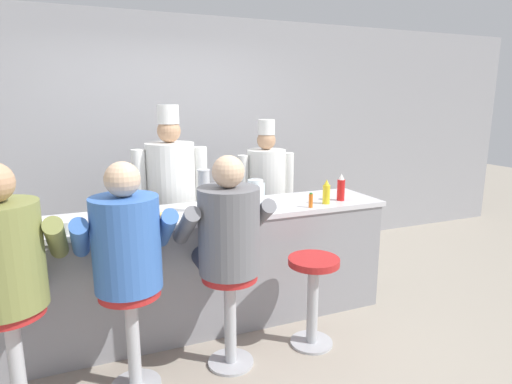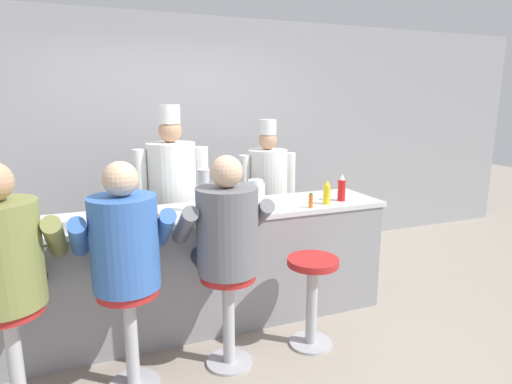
{
  "view_description": "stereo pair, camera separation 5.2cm",
  "coord_description": "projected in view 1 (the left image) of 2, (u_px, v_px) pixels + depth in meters",
  "views": [
    {
      "loc": [
        -0.82,
        -2.87,
        1.82
      ],
      "look_at": [
        0.49,
        0.28,
        1.08
      ],
      "focal_mm": 30.0,
      "sensor_mm": 36.0,
      "label": 1
    },
    {
      "loc": [
        -0.77,
        -2.89,
        1.82
      ],
      "look_at": [
        0.49,
        0.28,
        1.08
      ],
      "focal_mm": 30.0,
      "sensor_mm": 36.0,
      "label": 2
    }
  ],
  "objects": [
    {
      "name": "ground_plane",
      "position": [
        212.0,
        341.0,
        3.28
      ],
      "size": [
        20.0,
        20.0,
        0.0
      ],
      "primitive_type": "plane",
      "color": "#9E9384"
    },
    {
      "name": "wall_back",
      "position": [
        160.0,
        143.0,
        4.66
      ],
      "size": [
        10.0,
        0.06,
        2.7
      ],
      "color": "#99999E",
      "rests_on": "ground_plane"
    },
    {
      "name": "diner_counter",
      "position": [
        199.0,
        268.0,
        3.47
      ],
      "size": [
        3.17,
        0.63,
        0.96
      ],
      "color": "gray",
      "rests_on": "ground_plane"
    },
    {
      "name": "ketchup_bottle_red",
      "position": [
        341.0,
        188.0,
        3.7
      ],
      "size": [
        0.07,
        0.07,
        0.24
      ],
      "color": "red",
      "rests_on": "diner_counter"
    },
    {
      "name": "mustard_bottle_yellow",
      "position": [
        326.0,
        193.0,
        3.58
      ],
      "size": [
        0.06,
        0.06,
        0.21
      ],
      "color": "yellow",
      "rests_on": "diner_counter"
    },
    {
      "name": "hot_sauce_bottle_orange",
      "position": [
        311.0,
        200.0,
        3.47
      ],
      "size": [
        0.03,
        0.03,
        0.12
      ],
      "color": "orange",
      "rests_on": "diner_counter"
    },
    {
      "name": "water_pitcher_clear",
      "position": [
        255.0,
        192.0,
        3.56
      ],
      "size": [
        0.15,
        0.13,
        0.21
      ],
      "color": "silver",
      "rests_on": "diner_counter"
    },
    {
      "name": "breakfast_plate",
      "position": [
        165.0,
        216.0,
        3.17
      ],
      "size": [
        0.23,
        0.23,
        0.05
      ],
      "color": "white",
      "rests_on": "diner_counter"
    },
    {
      "name": "cereal_bowl",
      "position": [
        236.0,
        206.0,
        3.41
      ],
      "size": [
        0.17,
        0.17,
        0.05
      ],
      "color": "white",
      "rests_on": "diner_counter"
    },
    {
      "name": "coffee_mug_white",
      "position": [
        67.0,
        228.0,
        2.79
      ],
      "size": [
        0.14,
        0.09,
        0.09
      ],
      "color": "white",
      "rests_on": "diner_counter"
    },
    {
      "name": "cup_stack_steel",
      "position": [
        204.0,
        191.0,
        3.3
      ],
      "size": [
        0.1,
        0.1,
        0.34
      ],
      "color": "#B7BABF",
      "rests_on": "diner_counter"
    },
    {
      "name": "diner_seated_olive",
      "position": [
        5.0,
        263.0,
        2.36
      ],
      "size": [
        0.64,
        0.63,
        1.5
      ],
      "color": "#B2B5BA",
      "rests_on": "ground_plane"
    },
    {
      "name": "diner_seated_blue",
      "position": [
        127.0,
        250.0,
        2.61
      ],
      "size": [
        0.62,
        0.61,
        1.47
      ],
      "color": "#B2B5BA",
      "rests_on": "ground_plane"
    },
    {
      "name": "diner_seated_grey",
      "position": [
        227.0,
        237.0,
        2.85
      ],
      "size": [
        0.62,
        0.61,
        1.48
      ],
      "color": "#B2B5BA",
      "rests_on": "ground_plane"
    },
    {
      "name": "empty_stool_round",
      "position": [
        313.0,
        287.0,
        3.16
      ],
      "size": [
        0.38,
        0.38,
        0.69
      ],
      "color": "#B2B5BA",
      "rests_on": "ground_plane"
    },
    {
      "name": "cook_in_whites_near",
      "position": [
        172.0,
        192.0,
        3.97
      ],
      "size": [
        0.69,
        0.44,
        1.77
      ],
      "color": "#232328",
      "rests_on": "ground_plane"
    },
    {
      "name": "cook_in_whites_far",
      "position": [
        266.0,
        189.0,
        4.51
      ],
      "size": [
        0.63,
        0.41,
        1.62
      ],
      "color": "#232328",
      "rests_on": "ground_plane"
    }
  ]
}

